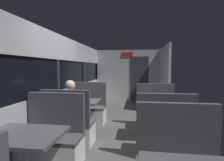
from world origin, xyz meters
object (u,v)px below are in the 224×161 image
bench_rear_aisle_facing_entry (155,115)px  seated_passenger (70,116)px  bench_near_window_facing_entry (52,142)px  bench_rear_aisle_facing_end (164,137)px  dining_table_mid_window (80,105)px  bench_mid_window_facing_end (69,128)px  dining_table_rear_aisle (159,109)px  dining_table_near_window (24,142)px  coffee_cup_secondary (162,103)px  bench_mid_window_facing_entry (88,111)px

bench_rear_aisle_facing_entry → seated_passenger: (-1.79, -1.13, 0.21)m
bench_near_window_facing_entry → bench_rear_aisle_facing_end: size_ratio=1.00×
dining_table_mid_window → bench_mid_window_facing_end: bench_mid_window_facing_end is taller
bench_mid_window_facing_end → bench_rear_aisle_facing_entry: same height
dining_table_mid_window → bench_rear_aisle_facing_end: size_ratio=0.82×
dining_table_mid_window → dining_table_rear_aisle: 1.80m
dining_table_near_window → bench_mid_window_facing_end: (0.00, 1.39, -0.31)m
bench_near_window_facing_entry → dining_table_near_window: bearing=-90.0°
bench_near_window_facing_entry → dining_table_mid_window: bench_near_window_facing_entry is taller
bench_rear_aisle_facing_entry → bench_rear_aisle_facing_end: bearing=-90.0°
dining_table_mid_window → coffee_cup_secondary: size_ratio=10.00×
bench_mid_window_facing_end → bench_mid_window_facing_entry: 1.40m
bench_rear_aisle_facing_end → dining_table_near_window: bearing=-146.4°
dining_table_near_window → bench_rear_aisle_facing_entry: bearing=55.3°
bench_rear_aisle_facing_end → bench_rear_aisle_facing_entry: size_ratio=1.00×
seated_passenger → bench_near_window_facing_entry: bearing=-90.0°
dining_table_mid_window → bench_rear_aisle_facing_end: (1.79, -0.90, -0.31)m
bench_mid_window_facing_entry → seated_passenger: (0.00, -1.33, 0.21)m
bench_near_window_facing_entry → bench_rear_aisle_facing_end: bearing=15.4°
bench_mid_window_facing_entry → bench_rear_aisle_facing_end: size_ratio=1.00×
bench_rear_aisle_facing_entry → seated_passenger: 2.13m
dining_table_mid_window → bench_rear_aisle_facing_end: bench_rear_aisle_facing_end is taller
coffee_cup_secondary → bench_near_window_facing_entry: bearing=-149.3°
bench_mid_window_facing_end → bench_rear_aisle_facing_entry: size_ratio=1.00×
dining_table_near_window → bench_rear_aisle_facing_end: size_ratio=0.82×
bench_rear_aisle_facing_end → coffee_cup_secondary: bearing=86.3°
dining_table_rear_aisle → seated_passenger: size_ratio=0.71×
bench_mid_window_facing_end → seated_passenger: (0.00, 0.07, 0.21)m
bench_near_window_facing_entry → coffee_cup_secondary: bench_near_window_facing_entry is taller
bench_rear_aisle_facing_end → bench_mid_window_facing_end: bearing=173.6°
bench_mid_window_facing_end → dining_table_rear_aisle: bench_mid_window_facing_end is taller
bench_near_window_facing_entry → seated_passenger: size_ratio=0.87×
bench_mid_window_facing_entry → coffee_cup_secondary: 2.14m
dining_table_near_window → coffee_cup_secondary: bearing=44.3°
bench_near_window_facing_entry → dining_table_mid_window: size_ratio=1.22×
bench_near_window_facing_entry → bench_rear_aisle_facing_end: 1.86m
dining_table_rear_aisle → bench_rear_aisle_facing_entry: size_ratio=0.82×
dining_table_near_window → coffee_cup_secondary: size_ratio=10.00×
bench_rear_aisle_facing_entry → seated_passenger: seated_passenger is taller
dining_table_mid_window → seated_passenger: size_ratio=0.71×
bench_near_window_facing_entry → bench_mid_window_facing_end: bearing=90.0°
bench_mid_window_facing_entry → bench_rear_aisle_facing_entry: bearing=-6.4°
bench_near_window_facing_entry → dining_table_mid_window: 1.43m
bench_mid_window_facing_end → bench_rear_aisle_facing_end: same height
seated_passenger → coffee_cup_secondary: bearing=10.0°
dining_table_mid_window → seated_passenger: (0.00, -0.63, -0.10)m
bench_mid_window_facing_entry → bench_rear_aisle_facing_entry: size_ratio=1.00×
bench_mid_window_facing_entry → dining_table_rear_aisle: size_ratio=1.22×
bench_rear_aisle_facing_entry → dining_table_near_window: bearing=-124.7°
bench_mid_window_facing_end → seated_passenger: seated_passenger is taller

